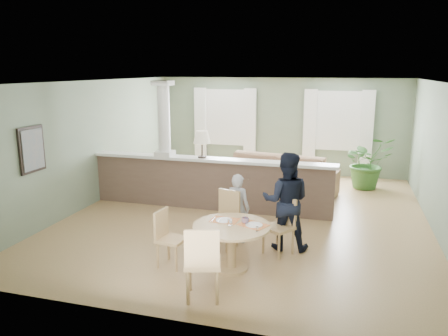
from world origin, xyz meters
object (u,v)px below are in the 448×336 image
(houseplant, at_px, (367,162))
(chair_near, at_px, (203,260))
(chair_far_boy, at_px, (226,216))
(dining_table, at_px, (232,234))
(sofa, at_px, (272,175))
(chair_far_man, at_px, (282,223))
(man_person, at_px, (286,201))
(child_person, at_px, (237,208))
(chair_side, at_px, (168,235))

(houseplant, bearing_deg, chair_near, -109.09)
(houseplant, distance_m, chair_near, 6.71)
(chair_far_boy, distance_m, chair_near, 1.85)
(houseplant, distance_m, dining_table, 5.74)
(sofa, distance_m, houseplant, 2.48)
(houseplant, xyz_separation_m, chair_far_man, (-1.45, -4.55, -0.15))
(chair_near, bearing_deg, dining_table, -113.43)
(man_person, bearing_deg, chair_far_boy, 3.91)
(chair_near, bearing_deg, chair_far_boy, -99.49)
(houseplant, bearing_deg, sofa, -153.56)
(sofa, bearing_deg, child_person, -81.34)
(child_person, xyz_separation_m, man_person, (0.84, -0.07, 0.22))
(sofa, bearing_deg, chair_near, -80.21)
(dining_table, distance_m, man_person, 1.23)
(dining_table, height_order, chair_far_boy, chair_far_boy)
(man_person, bearing_deg, houseplant, -113.22)
(houseplant, height_order, chair_near, houseplant)
(sofa, distance_m, chair_far_man, 3.54)
(dining_table, bearing_deg, man_person, 57.46)
(chair_far_man, distance_m, chair_side, 1.84)
(sofa, relative_size, child_person, 2.51)
(chair_far_boy, bearing_deg, houseplant, 77.86)
(sofa, bearing_deg, houseplant, 36.08)
(chair_far_boy, distance_m, chair_far_man, 0.96)
(houseplant, relative_size, chair_far_boy, 1.40)
(chair_far_boy, height_order, chair_side, chair_far_boy)
(houseplant, relative_size, chair_side, 1.53)
(sofa, height_order, houseplant, houseplant)
(chair_side, distance_m, child_person, 1.45)
(sofa, height_order, chair_side, sofa)
(chair_far_boy, bearing_deg, chair_near, -67.34)
(dining_table, height_order, child_person, child_person)
(houseplant, xyz_separation_m, chair_side, (-3.04, -5.49, -0.18))
(dining_table, distance_m, chair_far_boy, 0.92)
(chair_far_man, xyz_separation_m, child_person, (-0.81, 0.28, 0.09))
(sofa, xyz_separation_m, chair_near, (0.01, -5.25, 0.12))
(chair_side, relative_size, man_person, 0.53)
(chair_far_man, relative_size, chair_near, 0.90)
(dining_table, relative_size, chair_far_man, 1.25)
(dining_table, relative_size, man_person, 0.70)
(man_person, bearing_deg, chair_near, 63.80)
(houseplant, height_order, child_person, houseplant)
(houseplant, distance_m, man_person, 4.58)
(dining_table, height_order, chair_near, chair_near)
(chair_near, bearing_deg, child_person, -104.25)
(chair_near, xyz_separation_m, chair_side, (-0.85, 0.86, -0.08))
(chair_far_boy, xyz_separation_m, chair_far_man, (0.95, -0.05, -0.02))
(chair_near, bearing_deg, sofa, -105.98)
(chair_far_man, bearing_deg, chair_near, -79.56)
(chair_far_man, xyz_separation_m, chair_side, (-1.59, -0.93, -0.03))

